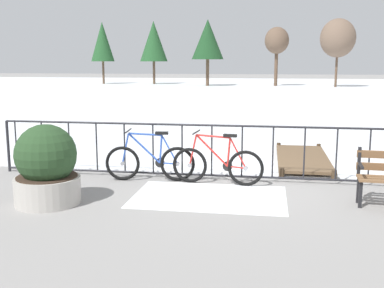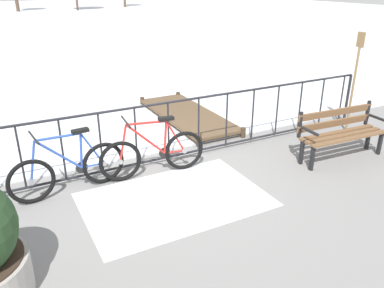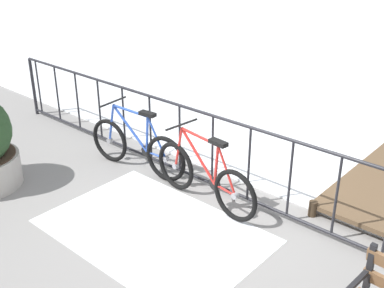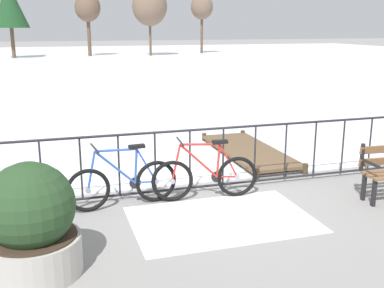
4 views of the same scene
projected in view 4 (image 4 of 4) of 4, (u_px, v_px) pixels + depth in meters
ground_plane at (206, 190)px, 7.79m from camera, size 160.00×160.00×0.00m
frozen_pond at (81, 63)px, 34.09m from camera, size 80.00×56.00×0.03m
snow_patch at (222, 219)px, 6.63m from camera, size 2.55×1.70×0.01m
railing_fence at (207, 158)px, 7.65m from camera, size 9.06×0.06×1.07m
bicycle_near_railing at (205, 176)px, 7.34m from camera, size 1.71×0.52×0.97m
bicycle_second at (123, 183)px, 7.02m from camera, size 1.71×0.52×0.97m
planter_with_shrub at (32, 223)px, 5.04m from camera, size 1.04×1.04×1.28m
wooden_dock at (248, 150)px, 9.83m from camera, size 1.10×3.03×0.20m
tree_west_mid at (88, 8)px, 40.73m from camera, size 2.22×2.22×5.43m
tree_east_mid at (9, 5)px, 38.15m from camera, size 2.97×2.97×6.14m
tree_far_east at (150, 6)px, 41.05m from camera, size 3.08×3.08×6.01m
tree_extra at (202, 7)px, 44.81m from camera, size 2.13×2.13×5.58m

